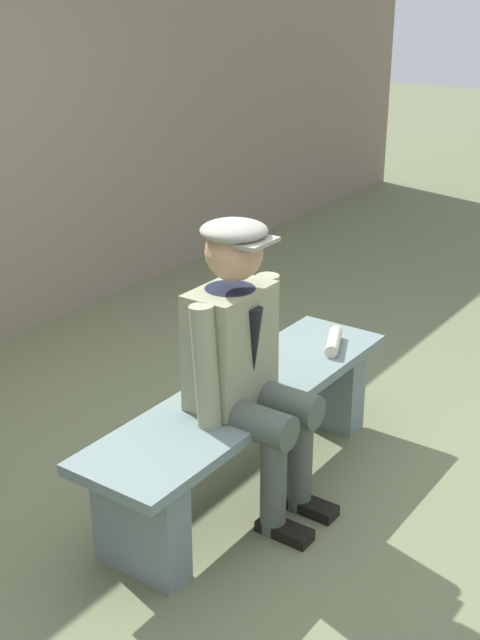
% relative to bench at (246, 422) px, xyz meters
% --- Properties ---
extents(ground_plane, '(30.00, 30.00, 0.00)m').
position_rel_bench_xyz_m(ground_plane, '(0.00, 0.00, -0.33)').
color(ground_plane, '#656D4B').
extents(bench, '(1.81, 0.46, 0.49)m').
position_rel_bench_xyz_m(bench, '(0.00, 0.00, 0.00)').
color(bench, slate).
rests_on(bench, ground).
extents(seated_man, '(0.55, 0.59, 1.29)m').
position_rel_bench_xyz_m(seated_man, '(0.12, 0.07, 0.39)').
color(seated_man, gray).
rests_on(seated_man, ground).
extents(rolled_magazine, '(0.26, 0.16, 0.06)m').
position_rel_bench_xyz_m(rolled_magazine, '(-0.63, 0.09, 0.19)').
color(rolled_magazine, beige).
rests_on(rolled_magazine, bench).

